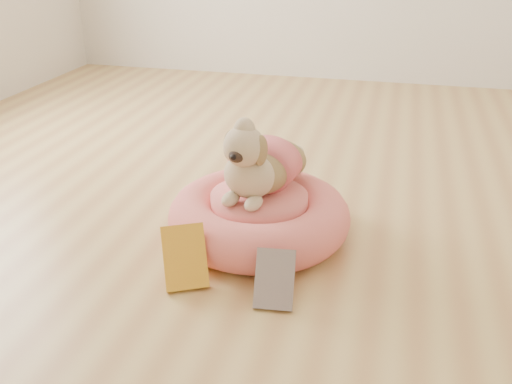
% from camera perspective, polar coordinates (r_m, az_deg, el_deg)
% --- Properties ---
extents(floor, '(4.50, 4.50, 0.00)m').
position_cam_1_polar(floor, '(2.65, -2.58, 0.11)').
color(floor, tan).
rests_on(floor, ground).
extents(pet_bed, '(0.71, 0.71, 0.18)m').
position_cam_1_polar(pet_bed, '(2.23, 0.32, -2.43)').
color(pet_bed, '#E7665A').
rests_on(pet_bed, floor).
extents(dog, '(0.40, 0.51, 0.34)m').
position_cam_1_polar(dog, '(2.15, 0.36, 4.21)').
color(dog, brown).
rests_on(dog, pet_bed).
extents(book_yellow, '(0.19, 0.18, 0.21)m').
position_cam_1_polar(book_yellow, '(1.95, -7.14, -6.46)').
color(book_yellow, yellow).
rests_on(book_yellow, floor).
extents(book_white, '(0.14, 0.14, 0.17)m').
position_cam_1_polar(book_white, '(1.86, 1.88, -8.69)').
color(book_white, silver).
rests_on(book_white, floor).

